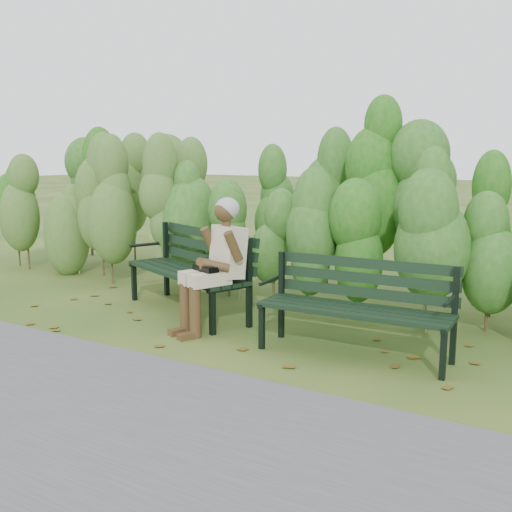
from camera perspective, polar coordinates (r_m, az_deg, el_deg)
The scene contains 7 objects.
ground at distance 6.03m, azimuth -1.74°, elevation -7.52°, with size 80.00×80.00×0.00m, color #224615.
footpath at distance 4.46m, azimuth -17.77°, elevation -14.25°, with size 60.00×2.50×0.01m, color #474749.
hedge_band at distance 7.41m, azimuth 6.09°, elevation 5.55°, with size 11.04×1.67×2.42m.
leaf_litter at distance 5.74m, azimuth 0.29°, elevation -8.38°, with size 6.03×2.24×0.01m.
bench_left at distance 6.83m, azimuth -5.96°, elevation -0.74°, with size 1.97×1.28×0.94m.
bench_right at distance 5.43m, azimuth 9.69°, elevation -4.08°, with size 1.73×0.64×0.85m.
seated_woman at distance 6.04m, azimuth -3.77°, elevation -0.03°, with size 0.63×0.84×1.36m.
Camera 1 is at (3.14, -4.83, 1.78)m, focal length 42.00 mm.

